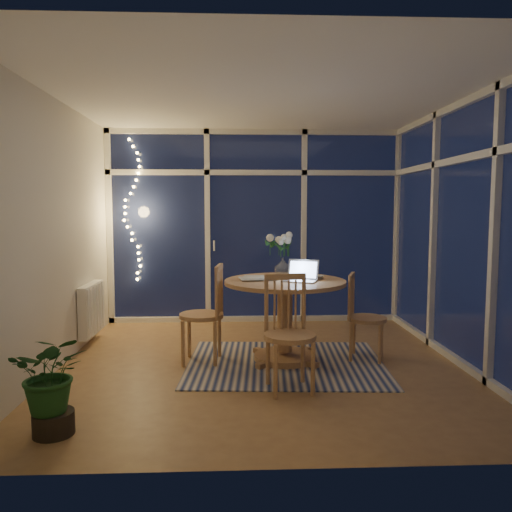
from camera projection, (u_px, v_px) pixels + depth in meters
name	position (u px, v px, depth m)	size (l,w,h in m)	color
floor	(264.00, 365.00, 4.95)	(4.00, 4.00, 0.00)	#936640
ceiling	(265.00, 97.00, 4.71)	(4.00, 4.00, 0.00)	white
wall_back	(256.00, 227.00, 6.82)	(4.00, 0.04, 2.60)	silver
wall_front	(286.00, 252.00, 2.84)	(4.00, 0.04, 2.60)	silver
wall_left	(55.00, 235.00, 4.74)	(0.04, 4.00, 2.60)	silver
wall_right	(467.00, 234.00, 4.92)	(0.04, 4.00, 2.60)	silver
window_wall_back	(256.00, 227.00, 6.78)	(4.00, 0.10, 2.60)	white
window_wall_right	(463.00, 234.00, 4.92)	(0.10, 4.00, 2.60)	white
radiator	(91.00, 309.00, 5.73)	(0.10, 0.70, 0.58)	white
fairy_lights	(132.00, 210.00, 6.61)	(0.24, 0.10, 1.85)	#FFCB66
garden_patio	(274.00, 289.00, 9.95)	(12.00, 6.00, 0.10)	black
garden_fence	(248.00, 240.00, 10.34)	(11.00, 0.08, 1.80)	#321C12
neighbour_roof	(256.00, 184.00, 13.21)	(7.00, 3.00, 2.20)	#31323B
garden_shrubs	(204.00, 275.00, 8.26)	(0.90, 0.90, 0.90)	#15311A
rug	(286.00, 363.00, 4.98)	(1.94, 1.55, 0.01)	beige
dining_table	(285.00, 321.00, 5.04)	(1.22, 1.22, 0.83)	#A7754B
chair_left	(201.00, 313.00, 5.00)	(0.47, 0.47, 1.00)	#A7754B
chair_right	(367.00, 316.00, 5.08)	(0.42, 0.42, 0.90)	#A7754B
chair_front	(290.00, 333.00, 4.20)	(0.46, 0.46, 1.00)	#A7754B
laptop	(300.00, 270.00, 4.89)	(0.31, 0.27, 0.23)	silver
flower_vase	(283.00, 266.00, 5.31)	(0.20, 0.20, 0.21)	white
bowl	(318.00, 277.00, 5.11)	(0.15, 0.15, 0.04)	silver
newspapers	(257.00, 278.00, 5.07)	(0.35, 0.26, 0.02)	silver
phone	(300.00, 280.00, 4.96)	(0.12, 0.06, 0.01)	black
potted_plant	(52.00, 381.00, 3.39)	(0.54, 0.47, 0.76)	#1A4B1E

